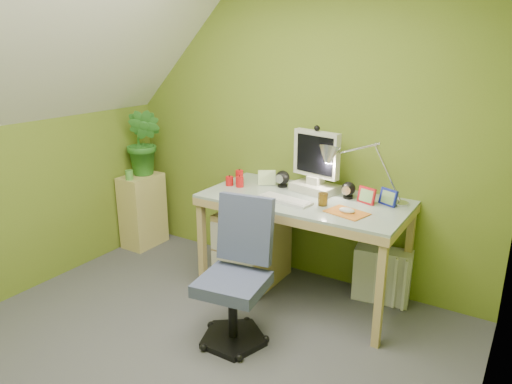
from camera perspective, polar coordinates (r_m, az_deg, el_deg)
The scene contains 22 objects.
floor at distance 3.03m, azimuth -10.78°, elevation -20.72°, with size 3.20×3.20×0.01m, color #4E4E53.
wall_back at distance 3.76m, azimuth 4.89°, elevation 7.45°, with size 3.20×0.01×2.40m, color olive.
wall_right at distance 1.82m, azimuth 27.21°, elevation -5.62°, with size 0.01×3.20×2.40m, color olive.
slope_ceiling at distance 3.17m, azimuth -26.81°, elevation 15.67°, with size 1.10×3.20×1.10m, color white.
desk at distance 3.56m, azimuth 5.69°, elevation -6.75°, with size 1.47×0.74×0.79m, color tan, non-canonical shape.
monitor at distance 3.51m, azimuth 7.32°, elevation 3.92°, with size 0.36×0.21×0.50m, color beige, non-canonical shape.
speaker_left at distance 3.65m, azimuth 3.24°, elevation 1.64°, with size 0.11×0.11×0.13m, color black, non-canonical shape.
speaker_right at distance 3.44m, azimuth 11.13°, elevation 0.22°, with size 0.10×0.10×0.12m, color black, non-canonical shape.
keyboard at distance 3.33m, azimuth 3.59°, elevation -0.96°, with size 0.40×0.13×0.02m, color silver.
mousepad at distance 3.15m, azimuth 10.95°, elevation -2.47°, with size 0.26×0.19×0.01m, color orange.
mouse at distance 3.15m, azimuth 10.97°, elevation -2.21°, with size 0.11×0.07×0.04m, color silver.
amber_tumbler at distance 3.26m, azimuth 8.11°, elevation -0.88°, with size 0.07×0.07×0.09m, color brown.
candle_cluster at distance 3.70m, azimuth -2.38°, elevation 1.68°, with size 0.15×0.13×0.11m, color red, non-canonical shape.
photo_frame_red at distance 3.36m, azimuth 13.26°, elevation -0.40°, with size 0.13×0.02×0.12m, color #B0121A.
photo_frame_blue at distance 3.36m, azimuth 15.74°, elevation -0.61°, with size 0.14×0.02×0.12m, color navy.
photo_frame_green at distance 3.70m, azimuth 1.32°, elevation 1.76°, with size 0.14×0.02×0.12m, color beige.
desk_lamp at distance 3.34m, azimuth 14.39°, elevation 3.96°, with size 0.58×0.25×0.63m, color #B9B9BE, non-canonical shape.
side_ledge at distance 4.59m, azimuth -13.55°, elevation -2.19°, with size 0.26×0.39×0.69m, color #D7C071.
potted_plant at distance 4.43m, azimuth -13.42°, elevation 5.88°, with size 0.34×0.27×0.61m, color #327D29.
green_cup at distance 4.36m, azimuth -15.11°, elevation 2.01°, with size 0.07×0.07×0.09m, color #5CAA46.
task_chair at distance 3.01m, azimuth -2.88°, elevation -11.04°, with size 0.46×0.46×0.83m, color #434B6D, non-canonical shape.
radiator at distance 3.68m, azimuth 15.03°, elevation -9.70°, with size 0.41×0.16×0.41m, color silver.
Camera 1 is at (1.68, -1.69, 1.86)m, focal length 33.00 mm.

